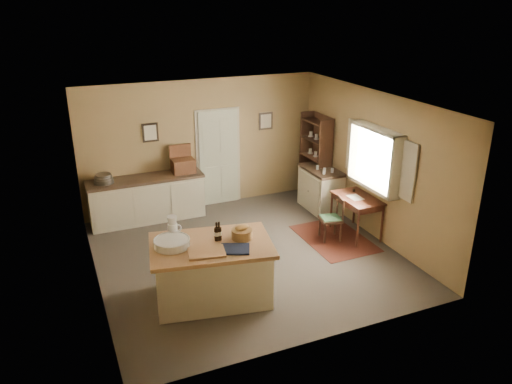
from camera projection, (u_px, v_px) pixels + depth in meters
ground at (247, 255)px, 8.73m from camera, size 5.00×5.00×0.00m
wall_back at (202, 145)px, 10.38m from camera, size 5.00×0.10×2.70m
wall_front at (323, 249)px, 6.10m from camera, size 5.00×0.10×2.70m
wall_left at (89, 207)px, 7.33m from camera, size 0.10×5.00×2.70m
wall_right at (373, 165)px, 9.14m from camera, size 0.10×5.00×2.70m
ceiling at (246, 102)px, 7.74m from camera, size 5.00×5.00×0.00m
door at (218, 157)px, 10.59m from camera, size 0.97×0.06×2.11m
framed_prints at (211, 127)px, 10.30m from camera, size 2.82×0.02×0.38m
window at (377, 158)px, 8.87m from camera, size 0.25×1.99×1.12m
work_island at (211, 269)px, 7.35m from camera, size 1.93×1.44×1.20m
sideboard at (147, 197)px, 9.98m from camera, size 2.27×0.64×1.18m
rug at (334, 238)px, 9.34m from camera, size 1.11×1.60×0.01m
writing_desk at (357, 202)px, 9.26m from camera, size 0.60×0.99×0.82m
desk_chair at (331, 219)px, 9.18m from camera, size 0.45×0.45×0.81m
right_cabinet at (321, 189)px, 10.48m from camera, size 0.58×1.05×0.99m
shelving_unit at (317, 159)px, 10.75m from camera, size 0.33×0.86×1.92m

